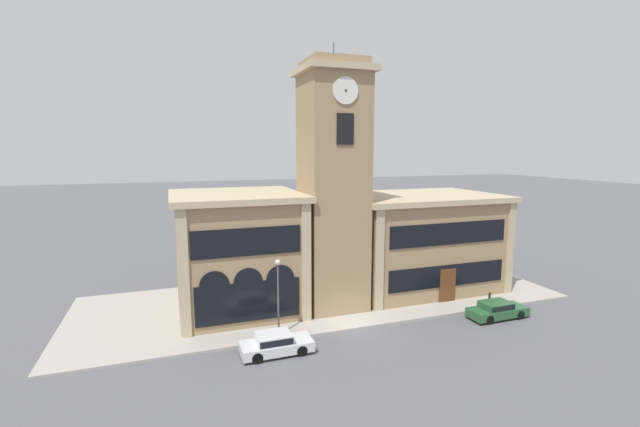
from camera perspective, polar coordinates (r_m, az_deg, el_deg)
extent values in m
plane|color=#56565B|center=(31.40, 4.88, -15.20)|extent=(300.00, 300.00, 0.00)
cube|color=#A39E93|center=(37.22, 0.50, -11.15)|extent=(39.82, 13.59, 0.15)
cube|color=#9E7F5B|center=(33.28, 1.74, 2.44)|extent=(4.59, 4.59, 18.17)
cube|color=tan|center=(33.59, 1.82, 18.44)|extent=(5.29, 5.29, 0.45)
cube|color=#9E7F5B|center=(33.68, 1.82, 19.32)|extent=(4.22, 4.22, 0.60)
cylinder|color=#4C4C51|center=(33.86, 1.83, 20.82)|extent=(0.10, 0.10, 1.20)
cylinder|color=silver|center=(31.18, 3.43, 16.07)|extent=(1.91, 0.10, 1.91)
cylinder|color=black|center=(31.12, 3.48, 16.09)|extent=(0.15, 0.04, 0.15)
cylinder|color=silver|center=(34.25, 5.60, 15.37)|extent=(0.10, 1.91, 1.91)
cylinder|color=black|center=(34.28, 5.71, 15.36)|extent=(0.04, 0.15, 0.15)
cube|color=black|center=(30.96, 3.37, 11.19)|extent=(1.28, 0.10, 2.20)
cube|color=#9E7F5B|center=(34.48, -10.92, -5.36)|extent=(9.14, 9.17, 8.86)
cube|color=tan|center=(33.68, -11.15, 2.35)|extent=(9.84, 9.87, 0.45)
cube|color=tan|center=(29.67, -17.71, -7.91)|extent=(0.70, 0.16, 8.86)
cube|color=tan|center=(31.00, -1.83, -6.79)|extent=(0.70, 0.16, 8.86)
cube|color=black|center=(29.59, -9.68, -3.77)|extent=(7.50, 0.10, 1.95)
cube|color=black|center=(30.77, -9.48, -11.53)|extent=(7.31, 0.10, 2.84)
cylinder|color=black|center=(30.03, -13.90, -9.32)|extent=(2.01, 0.06, 2.01)
cylinder|color=black|center=(30.31, -9.55, -9.01)|extent=(2.01, 0.06, 2.01)
cylinder|color=black|center=(30.75, -5.30, -8.67)|extent=(2.01, 0.06, 2.01)
cube|color=#9E7F5B|center=(40.27, 12.90, -3.92)|extent=(13.32, 9.17, 8.15)
cube|color=tan|center=(39.58, 13.11, 2.17)|extent=(14.02, 9.87, 0.45)
cube|color=tan|center=(33.28, 7.94, -6.42)|extent=(0.70, 0.16, 8.15)
cube|color=tan|center=(40.54, 24.05, -4.38)|extent=(0.70, 0.16, 8.15)
cube|color=black|center=(36.18, 16.91, -2.59)|extent=(10.92, 0.10, 1.79)
cube|color=#5B3319|center=(37.25, 16.62, -9.25)|extent=(1.50, 0.12, 2.93)
cube|color=black|center=(37.01, 16.67, -7.95)|extent=(10.92, 0.10, 1.83)
cube|color=silver|center=(28.00, -5.81, -17.18)|extent=(4.48, 1.90, 0.61)
cube|color=silver|center=(27.72, -6.20, -16.15)|extent=(2.15, 1.70, 0.54)
cube|color=black|center=(27.72, -6.20, -16.15)|extent=(2.07, 1.74, 0.40)
cylinder|color=black|center=(29.11, -3.45, -16.43)|extent=(0.69, 0.22, 0.69)
cylinder|color=black|center=(27.68, -2.44, -17.81)|extent=(0.69, 0.22, 0.69)
cylinder|color=black|center=(28.54, -9.05, -17.06)|extent=(0.69, 0.22, 0.69)
cylinder|color=black|center=(27.08, -8.35, -18.53)|extent=(0.69, 0.22, 0.69)
cube|color=#285633|center=(35.69, 22.58, -11.99)|extent=(4.60, 1.77, 0.62)
cube|color=#285633|center=(35.39, 22.41, -11.21)|extent=(2.21, 1.58, 0.48)
cube|color=black|center=(35.39, 22.41, -11.21)|extent=(2.12, 1.62, 0.36)
cylinder|color=black|center=(37.19, 23.42, -11.46)|extent=(0.70, 0.22, 0.70)
cylinder|color=black|center=(36.17, 25.10, -12.13)|extent=(0.70, 0.22, 0.70)
cylinder|color=black|center=(35.38, 19.97, -12.29)|extent=(0.70, 0.22, 0.70)
cylinder|color=black|center=(34.31, 21.64, -13.04)|extent=(0.70, 0.22, 0.70)
cylinder|color=#4C4C51|center=(29.34, -5.59, -11.46)|extent=(0.12, 0.12, 4.92)
sphere|color=silver|center=(28.54, -5.67, -6.47)|extent=(0.36, 0.36, 0.36)
cylinder|color=black|center=(37.84, 21.65, -10.61)|extent=(0.18, 0.18, 0.90)
sphere|color=black|center=(37.67, 21.70, -9.84)|extent=(0.16, 0.16, 0.16)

